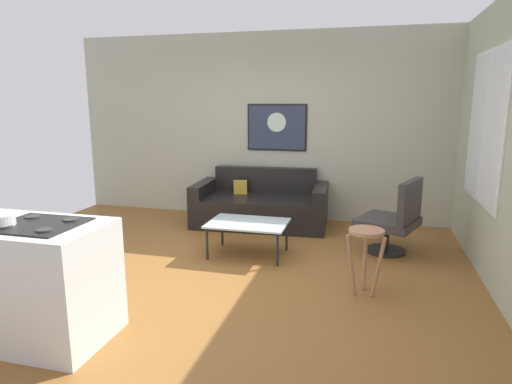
{
  "coord_description": "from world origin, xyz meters",
  "views": [
    {
      "loc": [
        1.43,
        -4.19,
        1.79
      ],
      "look_at": [
        0.11,
        0.9,
        0.7
      ],
      "focal_mm": 30.87,
      "sensor_mm": 36.0,
      "label": 1
    }
  ],
  "objects_px": {
    "couch": "(261,206)",
    "wall_painting": "(277,127)",
    "coffee_table": "(248,225)",
    "armchair": "(395,219)",
    "bar_stool": "(366,244)"
  },
  "relations": [
    {
      "from": "wall_painting",
      "to": "coffee_table",
      "type": "bearing_deg",
      "value": -88.58
    },
    {
      "from": "wall_painting",
      "to": "bar_stool",
      "type": "bearing_deg",
      "value": -61.4
    },
    {
      "from": "couch",
      "to": "wall_painting",
      "type": "relative_size",
      "value": 2.14
    },
    {
      "from": "armchair",
      "to": "bar_stool",
      "type": "height_order",
      "value": "armchair"
    },
    {
      "from": "armchair",
      "to": "coffee_table",
      "type": "bearing_deg",
      "value": -163.9
    },
    {
      "from": "couch",
      "to": "armchair",
      "type": "height_order",
      "value": "armchair"
    },
    {
      "from": "coffee_table",
      "to": "wall_painting",
      "type": "xyz_separation_m",
      "value": [
        -0.04,
        1.79,
        1.03
      ]
    },
    {
      "from": "couch",
      "to": "bar_stool",
      "type": "relative_size",
      "value": 3.09
    },
    {
      "from": "armchair",
      "to": "bar_stool",
      "type": "relative_size",
      "value": 1.43
    },
    {
      "from": "couch",
      "to": "coffee_table",
      "type": "relative_size",
      "value": 2.14
    },
    {
      "from": "coffee_table",
      "to": "bar_stool",
      "type": "relative_size",
      "value": 1.45
    },
    {
      "from": "couch",
      "to": "coffee_table",
      "type": "height_order",
      "value": "couch"
    },
    {
      "from": "couch",
      "to": "wall_painting",
      "type": "xyz_separation_m",
      "value": [
        0.13,
        0.47,
        1.13
      ]
    },
    {
      "from": "bar_stool",
      "to": "coffee_table",
      "type": "bearing_deg",
      "value": 150.62
    },
    {
      "from": "bar_stool",
      "to": "wall_painting",
      "type": "distance_m",
      "value": 3.04
    }
  ]
}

